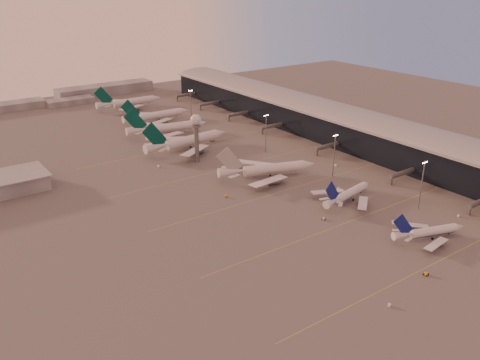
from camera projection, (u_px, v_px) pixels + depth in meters
ground at (333, 243)px, 215.86m from camera, size 700.00×700.00×0.00m
taxiway_markings at (298, 186)px, 274.17m from camera, size 180.00×185.25×0.02m
terminal at (331, 122)px, 352.81m from camera, size 57.00×362.00×23.04m
radar_tower at (196, 129)px, 301.02m from camera, size 6.40×6.40×31.10m
mast_a at (422, 183)px, 241.84m from camera, size 3.60×0.56×25.00m
mast_b at (334, 153)px, 281.66m from camera, size 3.60×0.56×25.00m
mast_c at (266, 131)px, 320.41m from camera, size 3.60×0.56×25.00m
mast_d at (191, 104)px, 387.14m from camera, size 3.60×0.56×25.00m
distant_horizon at (78, 95)px, 460.75m from camera, size 165.00×37.50×9.00m
narrowbody_near at (428, 233)px, 218.25m from camera, size 34.79×27.31×14.08m
narrowbody_mid at (348, 195)px, 254.33m from camera, size 40.10×31.72×15.80m
widebody_white at (268, 171)px, 284.25m from camera, size 55.56×43.80×20.31m
greentail_a at (187, 143)px, 329.44m from camera, size 63.00×50.72×22.88m
greentail_b at (168, 129)px, 358.98m from camera, size 59.09×47.35×21.59m
greentail_c at (157, 117)px, 390.98m from camera, size 56.28×45.50×20.46m
greentail_d at (130, 104)px, 430.14m from camera, size 58.62×47.36×21.30m
gsv_truck_a at (390, 303)px, 174.69m from camera, size 5.74×3.78×2.18m
gsv_tug_near at (426, 274)px, 192.63m from camera, size 2.99×4.27×1.12m
gsv_catering_a at (459, 213)px, 238.72m from camera, size 4.76×2.81×3.65m
gsv_tug_mid at (324, 219)px, 236.02m from camera, size 4.02×4.19×1.04m
gsv_truck_b at (339, 187)px, 268.96m from camera, size 5.94×2.83×2.31m
gsv_truck_c at (226, 195)px, 259.81m from camera, size 6.55×4.80×2.51m
gsv_catering_b at (336, 163)px, 300.95m from camera, size 5.03×2.61×4.01m
gsv_truck_d at (158, 165)px, 299.60m from camera, size 2.99×6.30×2.45m
gsv_tug_hangar at (212, 141)px, 345.89m from camera, size 4.15×3.08×1.06m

